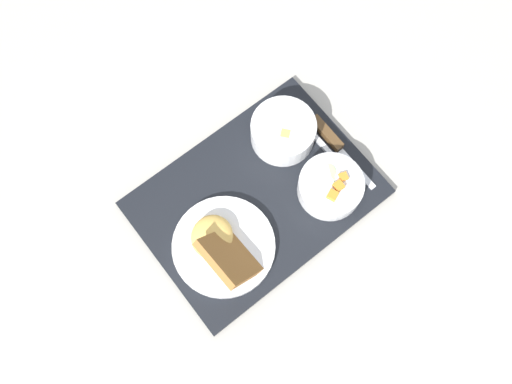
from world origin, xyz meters
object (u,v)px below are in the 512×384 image
Objects in this scene: plate_main at (222,246)px; knife at (331,138)px; bowl_soup at (283,131)px; spoon at (333,157)px; bowl_salad at (331,186)px.

plate_main is 0.30m from knife.
bowl_soup is 0.11m from spoon.
spoon is at bearing -32.75° from knife.
bowl_salad is at bearing 166.35° from plate_main.
knife is (-0.30, -0.02, -0.01)m from plate_main.
knife is at bearing 146.53° from spoon.
bowl_salad is at bearing -47.38° from spoon.
bowl_salad is at bearing -41.62° from knife.
knife is at bearing -176.41° from plate_main.
bowl_salad is at bearing 85.54° from bowl_soup.
knife is 1.34× the size of spoon.
spoon is (0.02, 0.03, -0.00)m from knife.
plate_main reaches higher than spoon.
spoon is (-0.05, -0.04, -0.02)m from bowl_salad.
spoon is (-0.04, 0.10, -0.03)m from bowl_soup.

